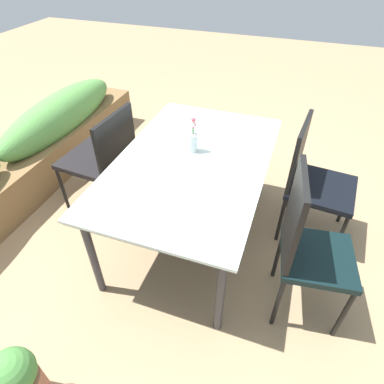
{
  "coord_description": "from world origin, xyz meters",
  "views": [
    {
      "loc": [
        -1.67,
        -0.67,
        1.94
      ],
      "look_at": [
        0.02,
        -0.08,
        0.43
      ],
      "focal_mm": 30.3,
      "sensor_mm": 36.0,
      "label": 1
    }
  ],
  "objects_px": {
    "dining_table": "(192,167)",
    "chair_near_right": "(312,177)",
    "chair_near_left": "(307,243)",
    "chair_far_side": "(103,155)",
    "planter_box": "(7,174)",
    "potted_plant": "(19,382)",
    "flower_vase": "(193,139)"
  },
  "relations": [
    {
      "from": "dining_table",
      "to": "chair_near_right",
      "type": "xyz_separation_m",
      "value": [
        0.36,
        -0.8,
        -0.14
      ]
    },
    {
      "from": "chair_near_left",
      "to": "chair_far_side",
      "type": "relative_size",
      "value": 1.16
    },
    {
      "from": "chair_far_side",
      "to": "planter_box",
      "type": "xyz_separation_m",
      "value": [
        -0.3,
        0.78,
        -0.18
      ]
    },
    {
      "from": "chair_near_right",
      "to": "chair_far_side",
      "type": "height_order",
      "value": "chair_near_right"
    },
    {
      "from": "chair_near_left",
      "to": "potted_plant",
      "type": "relative_size",
      "value": 2.16
    },
    {
      "from": "flower_vase",
      "to": "potted_plant",
      "type": "bearing_deg",
      "value": 167.1
    },
    {
      "from": "chair_far_side",
      "to": "flower_vase",
      "type": "distance_m",
      "value": 0.83
    },
    {
      "from": "chair_near_right",
      "to": "chair_far_side",
      "type": "distance_m",
      "value": 1.62
    },
    {
      "from": "potted_plant",
      "to": "chair_near_left",
      "type": "bearing_deg",
      "value": -48.59
    },
    {
      "from": "chair_near_left",
      "to": "chair_near_right",
      "type": "height_order",
      "value": "chair_near_left"
    },
    {
      "from": "planter_box",
      "to": "chair_near_right",
      "type": "bearing_deg",
      "value": -77.54
    },
    {
      "from": "chair_far_side",
      "to": "potted_plant",
      "type": "xyz_separation_m",
      "value": [
        -1.53,
        -0.42,
        -0.25
      ]
    },
    {
      "from": "dining_table",
      "to": "planter_box",
      "type": "height_order",
      "value": "dining_table"
    },
    {
      "from": "flower_vase",
      "to": "potted_plant",
      "type": "height_order",
      "value": "flower_vase"
    },
    {
      "from": "chair_near_right",
      "to": "flower_vase",
      "type": "height_order",
      "value": "flower_vase"
    },
    {
      "from": "dining_table",
      "to": "chair_near_right",
      "type": "distance_m",
      "value": 0.89
    },
    {
      "from": "dining_table",
      "to": "planter_box",
      "type": "bearing_deg",
      "value": 96.1
    },
    {
      "from": "chair_near_left",
      "to": "potted_plant",
      "type": "xyz_separation_m",
      "value": [
        -1.05,
        1.18,
        -0.32
      ]
    },
    {
      "from": "chair_far_side",
      "to": "dining_table",
      "type": "bearing_deg",
      "value": -94.82
    },
    {
      "from": "dining_table",
      "to": "potted_plant",
      "type": "distance_m",
      "value": 1.51
    },
    {
      "from": "chair_near_left",
      "to": "flower_vase",
      "type": "height_order",
      "value": "chair_near_left"
    },
    {
      "from": "flower_vase",
      "to": "chair_near_left",
      "type": "bearing_deg",
      "value": -119.52
    },
    {
      "from": "chair_near_right",
      "to": "flower_vase",
      "type": "distance_m",
      "value": 0.92
    },
    {
      "from": "chair_near_right",
      "to": "chair_far_side",
      "type": "relative_size",
      "value": 1.05
    },
    {
      "from": "dining_table",
      "to": "flower_vase",
      "type": "bearing_deg",
      "value": 17.08
    },
    {
      "from": "chair_far_side",
      "to": "planter_box",
      "type": "distance_m",
      "value": 0.85
    },
    {
      "from": "flower_vase",
      "to": "dining_table",
      "type": "bearing_deg",
      "value": -162.92
    },
    {
      "from": "dining_table",
      "to": "flower_vase",
      "type": "height_order",
      "value": "flower_vase"
    },
    {
      "from": "chair_near_left",
      "to": "chair_far_side",
      "type": "bearing_deg",
      "value": -114.36
    },
    {
      "from": "planter_box",
      "to": "potted_plant",
      "type": "xyz_separation_m",
      "value": [
        -1.24,
        -1.2,
        -0.07
      ]
    },
    {
      "from": "dining_table",
      "to": "chair_far_side",
      "type": "xyz_separation_m",
      "value": [
        0.13,
        0.8,
        -0.15
      ]
    },
    {
      "from": "flower_vase",
      "to": "potted_plant",
      "type": "distance_m",
      "value": 1.65
    }
  ]
}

